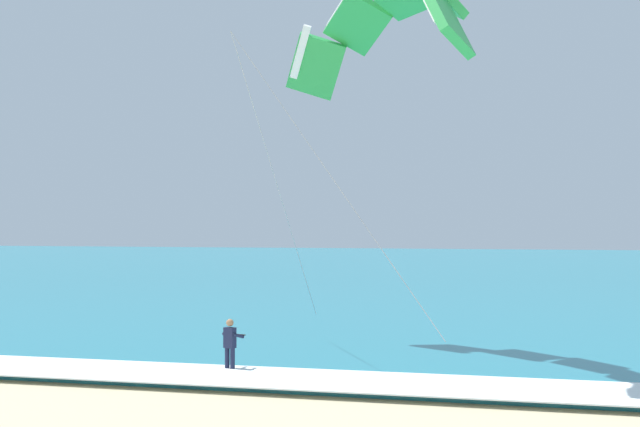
{
  "coord_description": "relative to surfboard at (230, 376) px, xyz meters",
  "views": [
    {
      "loc": [
        9.7,
        -8.61,
        4.47
      ],
      "look_at": [
        3.96,
        15.64,
        4.81
      ],
      "focal_mm": 44.76,
      "sensor_mm": 36.0,
      "label": 1
    }
  ],
  "objects": [
    {
      "name": "kitesurfer",
      "position": [
        0.01,
        0.02,
        0.91
      ],
      "size": [
        0.63,
        0.63,
        1.69
      ],
      "color": "#191E38",
      "rests_on": "ground"
    },
    {
      "name": "kite_primary",
      "position": [
        4.04,
        3.47,
        11.17
      ],
      "size": [
        7.26,
        8.07,
        11.49
      ],
      "color": "green"
    },
    {
      "name": "sea",
      "position": [
        -1.72,
        58.03,
        0.07
      ],
      "size": [
        200.0,
        120.0,
        0.2
      ],
      "primitive_type": "cube",
      "color": "teal",
      "rests_on": "ground"
    },
    {
      "name": "surf_foam",
      "position": [
        -1.72,
        -0.97,
        0.19
      ],
      "size": [
        200.0,
        2.96,
        0.04
      ],
      "primitive_type": "cube",
      "color": "white",
      "rests_on": "sea"
    },
    {
      "name": "surfboard",
      "position": [
        0.0,
        0.0,
        0.0
      ],
      "size": [
        0.87,
        1.47,
        0.09
      ],
      "color": "#E04C38",
      "rests_on": "ground"
    }
  ]
}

